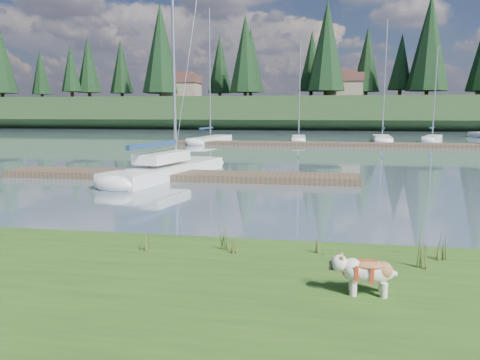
# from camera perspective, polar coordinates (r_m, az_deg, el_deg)

# --- Properties ---
(ground) EXTENTS (200.00, 200.00, 0.00)m
(ground) POSITION_cam_1_polar(r_m,az_deg,el_deg) (41.19, 6.48, 4.20)
(ground) COLOR slate
(ground) RESTS_ON ground
(bank) EXTENTS (60.00, 9.00, 0.35)m
(bank) POSITION_cam_1_polar(r_m,az_deg,el_deg) (6.22, -14.07, -19.20)
(bank) COLOR #305619
(bank) RESTS_ON ground
(ridge) EXTENTS (200.00, 20.00, 5.00)m
(ridge) POSITION_cam_1_polar(r_m,az_deg,el_deg) (84.05, 8.21, 8.03)
(ridge) COLOR #1F3519
(ridge) RESTS_ON ground
(bulldog) EXTENTS (0.94, 0.42, 0.57)m
(bulldog) POSITION_cam_1_polar(r_m,az_deg,el_deg) (7.24, 15.16, -10.59)
(bulldog) COLOR silver
(bulldog) RESTS_ON bank
(sailboat_main) EXTENTS (3.79, 9.26, 13.05)m
(sailboat_main) POSITION_cam_1_polar(r_m,az_deg,el_deg) (22.37, -7.91, 1.69)
(sailboat_main) COLOR white
(sailboat_main) RESTS_ON ground
(dock_near) EXTENTS (16.00, 2.00, 0.30)m
(dock_near) POSITION_cam_1_polar(r_m,az_deg,el_deg) (21.18, -7.72, 0.57)
(dock_near) COLOR #4C3D2C
(dock_near) RESTS_ON ground
(dock_far) EXTENTS (26.00, 2.20, 0.30)m
(dock_far) POSITION_cam_1_polar(r_m,az_deg,el_deg) (41.12, 9.28, 4.35)
(dock_far) COLOR #4C3D2C
(dock_far) RESTS_ON ground
(sailboat_bg_1) EXTENTS (2.95, 8.53, 12.44)m
(sailboat_bg_1) POSITION_cam_1_polar(r_m,az_deg,el_deg) (45.40, -3.27, 5.05)
(sailboat_bg_1) COLOR white
(sailboat_bg_1) RESTS_ON ground
(sailboat_bg_2) EXTENTS (1.52, 6.34, 9.64)m
(sailboat_bg_2) POSITION_cam_1_polar(r_m,az_deg,el_deg) (46.10, 7.16, 5.06)
(sailboat_bg_2) COLOR white
(sailboat_bg_2) RESTS_ON ground
(sailboat_bg_3) EXTENTS (2.12, 7.99, 11.62)m
(sailboat_bg_3) POSITION_cam_1_polar(r_m,az_deg,el_deg) (48.29, 16.90, 4.90)
(sailboat_bg_3) COLOR white
(sailboat_bg_3) RESTS_ON ground
(sailboat_bg_4) EXTENTS (3.19, 6.14, 9.20)m
(sailboat_bg_4) POSITION_cam_1_polar(r_m,az_deg,el_deg) (50.34, 22.47, 4.76)
(sailboat_bg_4) COLOR white
(sailboat_bg_4) RESTS_ON ground
(weed_0) EXTENTS (0.17, 0.14, 0.51)m
(weed_0) POSITION_cam_1_polar(r_m,az_deg,el_deg) (9.16, -2.04, -7.18)
(weed_0) COLOR #475B23
(weed_0) RESTS_ON bank
(weed_1) EXTENTS (0.17, 0.14, 0.42)m
(weed_1) POSITION_cam_1_polar(r_m,az_deg,el_deg) (8.94, -0.87, -7.83)
(weed_1) COLOR #475B23
(weed_1) RESTS_ON bank
(weed_2) EXTENTS (0.17, 0.14, 0.74)m
(weed_2) POSITION_cam_1_polar(r_m,az_deg,el_deg) (8.69, 21.19, -8.00)
(weed_2) COLOR #475B23
(weed_2) RESTS_ON bank
(weed_3) EXTENTS (0.17, 0.14, 0.49)m
(weed_3) POSITION_cam_1_polar(r_m,az_deg,el_deg) (9.31, -11.30, -7.13)
(weed_3) COLOR #475B23
(weed_3) RESTS_ON bank
(weed_4) EXTENTS (0.17, 0.14, 0.37)m
(weed_4) POSITION_cam_1_polar(r_m,az_deg,el_deg) (9.03, 9.87, -7.93)
(weed_4) COLOR #475B23
(weed_4) RESTS_ON bank
(weed_5) EXTENTS (0.17, 0.14, 0.64)m
(weed_5) POSITION_cam_1_polar(r_m,az_deg,el_deg) (9.28, 23.24, -7.32)
(weed_5) COLOR #475B23
(weed_5) RESTS_ON bank
(mud_lip) EXTENTS (60.00, 0.50, 0.14)m
(mud_lip) POSITION_cam_1_polar(r_m,az_deg,el_deg) (10.14, -3.92, -8.56)
(mud_lip) COLOR #33281C
(mud_lip) RESTS_ON ground
(conifer_0) EXTENTS (5.72, 5.72, 14.15)m
(conifer_0) POSITION_cam_1_polar(r_m,az_deg,el_deg) (97.27, -27.24, 13.23)
(conifer_0) COLOR #382619
(conifer_0) RESTS_ON ridge
(conifer_1) EXTENTS (4.40, 4.40, 11.30)m
(conifer_1) POSITION_cam_1_polar(r_m,az_deg,el_deg) (92.65, -18.01, 13.19)
(conifer_1) COLOR #382619
(conifer_1) RESTS_ON ridge
(conifer_2) EXTENTS (6.60, 6.60, 16.05)m
(conifer_2) POSITION_cam_1_polar(r_m,az_deg,el_deg) (84.26, -9.65, 15.53)
(conifer_2) COLOR #382619
(conifer_2) RESTS_ON ridge
(conifer_3) EXTENTS (4.84, 4.84, 12.25)m
(conifer_3) POSITION_cam_1_polar(r_m,az_deg,el_deg) (84.37, 1.30, 14.40)
(conifer_3) COLOR #382619
(conifer_3) RESTS_ON ridge
(conifer_4) EXTENTS (6.16, 6.16, 15.10)m
(conifer_4) POSITION_cam_1_polar(r_m,az_deg,el_deg) (77.67, 10.53, 15.78)
(conifer_4) COLOR #382619
(conifer_4) RESTS_ON ridge
(conifer_5) EXTENTS (3.96, 3.96, 10.35)m
(conifer_5) POSITION_cam_1_polar(r_m,az_deg,el_deg) (82.37, 19.06, 13.46)
(conifer_5) COLOR #382619
(conifer_5) RESTS_ON ridge
(house_0) EXTENTS (6.30, 5.30, 4.65)m
(house_0) POSITION_cam_1_polar(r_m,az_deg,el_deg) (84.69, -7.13, 11.31)
(house_0) COLOR gray
(house_0) RESTS_ON ridge
(house_1) EXTENTS (6.30, 5.30, 4.65)m
(house_1) POSITION_cam_1_polar(r_m,az_deg,el_deg) (82.21, 12.50, 11.27)
(house_1) COLOR gray
(house_1) RESTS_ON ridge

